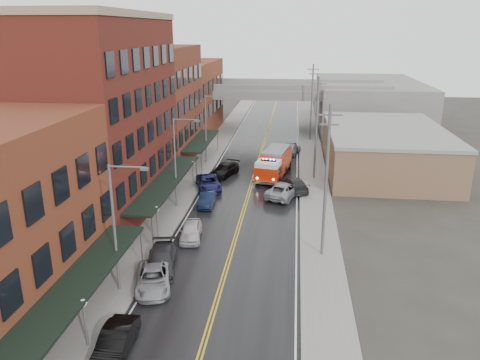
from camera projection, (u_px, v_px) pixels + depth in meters
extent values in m
cube|color=black|center=(250.00, 190.00, 52.03)|extent=(11.00, 160.00, 0.02)
cube|color=slate|center=(186.00, 187.00, 52.83)|extent=(3.00, 160.00, 0.15)
cube|color=slate|center=(316.00, 192.00, 51.19)|extent=(3.00, 160.00, 0.15)
cube|color=gray|center=(200.00, 187.00, 52.65)|extent=(0.30, 160.00, 0.15)
cube|color=gray|center=(301.00, 191.00, 51.38)|extent=(0.30, 160.00, 0.15)
cube|color=#4E1614|center=(103.00, 119.00, 44.14)|extent=(9.00, 20.00, 18.00)
cube|color=brown|center=(157.00, 106.00, 61.13)|extent=(9.00, 15.00, 15.00)
cube|color=brown|center=(187.00, 98.00, 78.12)|extent=(9.00, 20.00, 12.00)
cube|color=brown|center=(384.00, 150.00, 58.92)|extent=(14.00, 22.00, 5.00)
cube|color=slate|center=(368.00, 103.00, 86.56)|extent=(18.00, 30.00, 8.00)
cube|color=black|center=(80.00, 281.00, 27.39)|extent=(2.60, 16.00, 0.18)
cylinder|color=slate|center=(141.00, 248.00, 34.90)|extent=(0.10, 0.10, 3.00)
cube|color=black|center=(166.00, 181.00, 45.34)|extent=(2.60, 18.00, 0.18)
cylinder|color=slate|center=(153.00, 233.00, 37.55)|extent=(0.10, 0.10, 3.00)
cylinder|color=slate|center=(197.00, 171.00, 53.79)|extent=(0.10, 0.10, 3.00)
cube|color=black|center=(201.00, 140.00, 61.87)|extent=(2.60, 13.00, 0.18)
cylinder|color=slate|center=(201.00, 164.00, 56.44)|extent=(0.10, 0.10, 3.00)
cylinder|color=slate|center=(218.00, 141.00, 67.96)|extent=(0.10, 0.10, 3.00)
cylinder|color=#59595B|center=(86.00, 327.00, 25.87)|extent=(0.14, 0.14, 2.80)
sphere|color=silver|center=(83.00, 303.00, 25.41)|extent=(0.44, 0.44, 0.44)
cylinder|color=#59595B|center=(158.00, 226.00, 39.10)|extent=(0.14, 0.14, 2.80)
sphere|color=silver|center=(157.00, 209.00, 38.63)|extent=(0.44, 0.44, 0.44)
cylinder|color=#59595B|center=(193.00, 176.00, 52.32)|extent=(0.14, 0.14, 2.80)
sphere|color=silver|center=(193.00, 163.00, 51.86)|extent=(0.44, 0.44, 0.44)
cylinder|color=#59595B|center=(114.00, 231.00, 30.63)|extent=(0.18, 0.18, 9.00)
cylinder|color=#59595B|center=(127.00, 167.00, 29.14)|extent=(2.40, 0.12, 0.12)
cube|color=#59595B|center=(144.00, 169.00, 29.04)|extent=(0.50, 0.22, 0.18)
cylinder|color=#59595B|center=(175.00, 164.00, 45.74)|extent=(0.18, 0.18, 9.00)
cylinder|color=#59595B|center=(186.00, 120.00, 44.25)|extent=(2.40, 0.12, 0.12)
cube|color=#59595B|center=(197.00, 121.00, 44.16)|extent=(0.50, 0.22, 0.18)
cylinder|color=#59595B|center=(206.00, 130.00, 60.85)|extent=(0.18, 0.18, 9.00)
cylinder|color=#59595B|center=(214.00, 96.00, 59.36)|extent=(2.40, 0.12, 0.12)
cube|color=#59595B|center=(223.00, 97.00, 59.27)|extent=(0.50, 0.22, 0.18)
cylinder|color=#59595B|center=(326.00, 183.00, 35.21)|extent=(0.24, 0.24, 12.00)
cube|color=#59595B|center=(330.00, 115.00, 33.60)|extent=(1.80, 0.12, 0.12)
cube|color=#59595B|center=(330.00, 125.00, 33.82)|extent=(1.40, 0.12, 0.12)
cylinder|color=#59595B|center=(316.00, 129.00, 54.10)|extent=(0.24, 0.24, 12.00)
cube|color=#59595B|center=(319.00, 84.00, 52.49)|extent=(1.80, 0.12, 0.12)
cube|color=#59595B|center=(318.00, 90.00, 52.71)|extent=(1.40, 0.12, 0.12)
cylinder|color=#59595B|center=(312.00, 103.00, 72.99)|extent=(0.24, 0.24, 12.00)
cube|color=#59595B|center=(313.00, 69.00, 71.38)|extent=(1.80, 0.12, 0.12)
cube|color=#59595B|center=(313.00, 74.00, 71.60)|extent=(1.40, 0.12, 0.12)
cube|color=slate|center=(268.00, 92.00, 80.18)|extent=(40.00, 10.00, 1.50)
cube|color=slate|center=(206.00, 112.00, 82.57)|extent=(1.60, 8.00, 6.00)
cube|color=slate|center=(332.00, 115.00, 80.10)|extent=(1.60, 8.00, 6.00)
cube|color=red|center=(276.00, 160.00, 57.46)|extent=(3.73, 6.40, 2.30)
cube|color=red|center=(268.00, 173.00, 53.67)|extent=(3.18, 3.27, 1.64)
cube|color=silver|center=(268.00, 163.00, 53.33)|extent=(3.01, 3.03, 0.55)
cube|color=black|center=(269.00, 169.00, 53.77)|extent=(3.02, 2.20, 0.88)
cube|color=slate|center=(277.00, 150.00, 57.05)|extent=(3.38, 5.92, 0.33)
cube|color=black|center=(268.00, 160.00, 53.22)|extent=(1.78, 0.60, 0.15)
sphere|color=#FF0C0C|center=(263.00, 159.00, 53.35)|extent=(0.22, 0.22, 0.22)
sphere|color=#1933FF|center=(274.00, 160.00, 53.03)|extent=(0.22, 0.22, 0.22)
cylinder|color=black|center=(258.00, 179.00, 54.15)|extent=(1.14, 0.56, 1.10)
cylinder|color=black|center=(278.00, 181.00, 53.49)|extent=(1.14, 0.56, 1.10)
cylinder|color=black|center=(266.00, 170.00, 57.64)|extent=(1.14, 0.56, 1.10)
cylinder|color=black|center=(285.00, 171.00, 56.99)|extent=(1.14, 0.56, 1.10)
cylinder|color=black|center=(271.00, 164.00, 60.14)|extent=(1.14, 0.56, 1.10)
cylinder|color=black|center=(289.00, 165.00, 59.48)|extent=(1.14, 0.56, 1.10)
imported|color=black|center=(115.00, 343.00, 25.58)|extent=(1.76, 4.59, 1.49)
imported|color=gray|center=(153.00, 279.00, 32.21)|extent=(3.53, 5.47, 1.40)
imported|color=#28282B|center=(161.00, 260.00, 34.67)|extent=(3.00, 5.51, 1.51)
imported|color=#BBBBBB|center=(191.00, 231.00, 39.76)|extent=(2.25, 4.47, 1.46)
imported|color=black|center=(207.00, 199.00, 47.29)|extent=(1.57, 4.15, 1.35)
imported|color=#13164A|center=(209.00, 183.00, 52.10)|extent=(3.92, 5.84, 1.49)
imported|color=black|center=(224.00, 170.00, 56.79)|extent=(3.70, 5.57, 1.50)
imported|color=gray|center=(284.00, 190.00, 49.66)|extent=(4.33, 6.27, 1.59)
imported|color=black|center=(294.00, 184.00, 51.53)|extent=(3.73, 5.65, 1.52)
imported|color=#B5B5B5|center=(291.00, 149.00, 66.61)|extent=(3.14, 5.08, 1.61)
imported|color=black|center=(291.00, 147.00, 68.16)|extent=(1.99, 4.22, 1.34)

